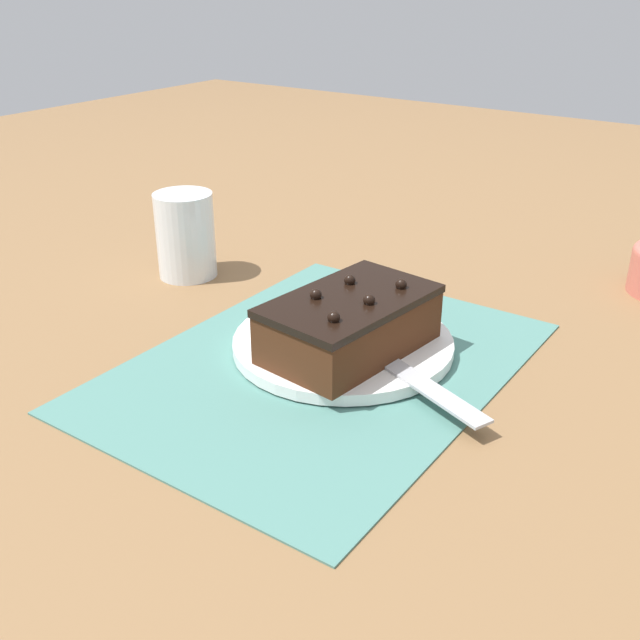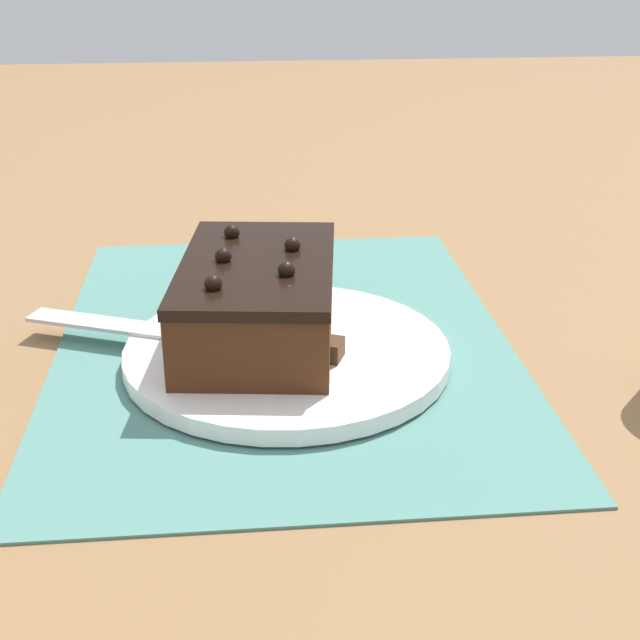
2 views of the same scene
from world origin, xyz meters
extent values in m
plane|color=olive|center=(0.00, 0.00, 0.00)|extent=(3.00, 3.00, 0.00)
cube|color=slate|center=(0.00, 0.00, 0.00)|extent=(0.46, 0.34, 0.00)
cylinder|color=white|center=(-0.04, 0.00, 0.01)|extent=(0.23, 0.23, 0.01)
cube|color=#472614|center=(-0.02, 0.02, 0.04)|extent=(0.19, 0.13, 0.05)
cube|color=black|center=(-0.02, 0.02, 0.07)|extent=(0.19, 0.13, 0.01)
sphere|color=black|center=(-0.07, 0.05, 0.08)|extent=(0.01, 0.01, 0.01)
sphere|color=black|center=(-0.05, 0.00, 0.08)|extent=(0.01, 0.01, 0.01)
sphere|color=black|center=(-0.02, 0.04, 0.08)|extent=(0.01, 0.01, 0.01)
sphere|color=black|center=(0.00, -0.01, 0.08)|extent=(0.01, 0.01, 0.01)
sphere|color=black|center=(0.03, 0.04, 0.08)|extent=(0.01, 0.01, 0.01)
cube|color=#472D19|center=(-0.05, 0.00, 0.02)|extent=(0.05, 0.08, 0.01)
cube|color=#B7BABF|center=(0.00, 0.11, 0.02)|extent=(0.08, 0.16, 0.00)
cylinder|color=white|center=(-0.10, -0.29, 0.06)|extent=(0.08, 0.08, 0.11)
camera|label=1|loc=(0.55, 0.38, 0.38)|focal=42.00mm
camera|label=2|loc=(-0.62, 0.03, 0.30)|focal=50.00mm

